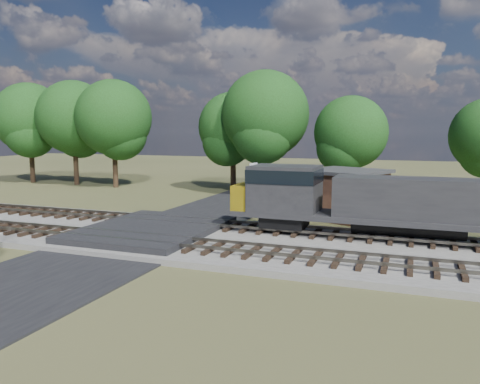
% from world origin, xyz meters
% --- Properties ---
extents(ground, '(160.00, 160.00, 0.00)m').
position_xyz_m(ground, '(0.00, 0.00, 0.00)').
color(ground, '#444927').
rests_on(ground, ground).
extents(ballast_bed, '(140.00, 10.00, 0.30)m').
position_xyz_m(ballast_bed, '(10.00, 0.50, 0.15)').
color(ballast_bed, gray).
rests_on(ballast_bed, ground).
extents(road, '(7.00, 60.00, 0.08)m').
position_xyz_m(road, '(0.00, 0.00, 0.04)').
color(road, black).
rests_on(road, ground).
extents(crossing_panel, '(7.00, 9.00, 0.62)m').
position_xyz_m(crossing_panel, '(0.00, 0.50, 0.32)').
color(crossing_panel, '#262628').
rests_on(crossing_panel, ground).
extents(track_near, '(140.00, 2.60, 0.33)m').
position_xyz_m(track_near, '(3.12, -2.00, 0.41)').
color(track_near, black).
rests_on(track_near, ballast_bed).
extents(track_far, '(140.00, 2.60, 0.33)m').
position_xyz_m(track_far, '(3.12, 3.00, 0.41)').
color(track_far, black).
rests_on(track_far, ballast_bed).
extents(crossing_signal_far, '(1.58, 0.39, 3.95)m').
position_xyz_m(crossing_signal_far, '(4.46, 6.80, 1.64)').
color(crossing_signal_far, silver).
rests_on(crossing_signal_far, ground).
extents(equipment_shed, '(6.54, 6.54, 3.39)m').
position_xyz_m(equipment_shed, '(9.50, 10.21, 1.72)').
color(equipment_shed, '#41271B').
rests_on(equipment_shed, ground).
extents(treeline, '(77.76, 10.19, 11.64)m').
position_xyz_m(treeline, '(3.87, 20.75, 7.06)').
color(treeline, black).
rests_on(treeline, ground).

